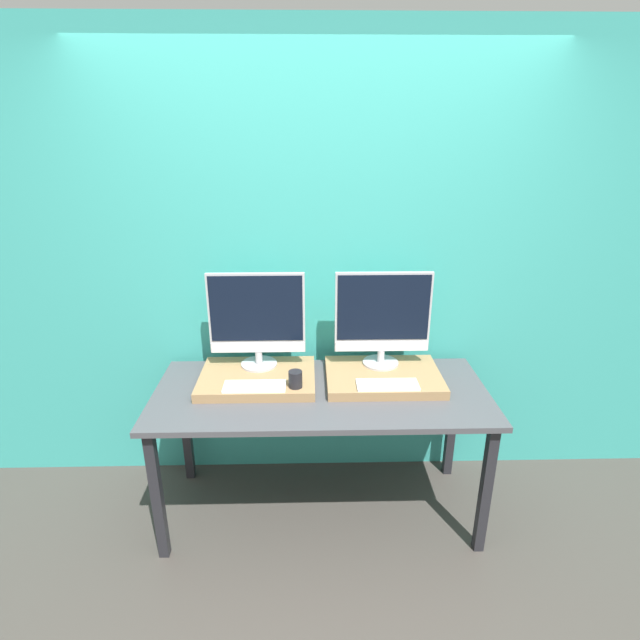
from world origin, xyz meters
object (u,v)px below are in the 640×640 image
at_px(monitor_right, 383,317).
at_px(mug, 295,379).
at_px(keyboard_left, 255,386).
at_px(keyboard_right, 387,384).
at_px(monitor_left, 257,318).

bearing_deg(monitor_right, mug, -151.40).
bearing_deg(keyboard_left, mug, 0.00).
relative_size(mug, keyboard_right, 0.28).
xyz_separation_m(keyboard_left, keyboard_right, (0.68, 0.00, 0.00)).
height_order(monitor_left, monitor_right, same).
bearing_deg(monitor_left, mug, -50.94).
bearing_deg(keyboard_right, mug, 180.00).
bearing_deg(keyboard_left, monitor_right, 20.70).
relative_size(keyboard_left, monitor_right, 0.60).
distance_m(keyboard_left, mug, 0.21).
xyz_separation_m(monitor_left, monitor_right, (0.68, 0.00, 0.00)).
bearing_deg(keyboard_right, keyboard_left, 180.00).
height_order(monitor_right, keyboard_right, monitor_right).
relative_size(monitor_left, monitor_right, 1.00).
xyz_separation_m(monitor_right, keyboard_right, (0.00, -0.26, -0.28)).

